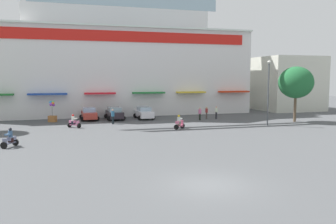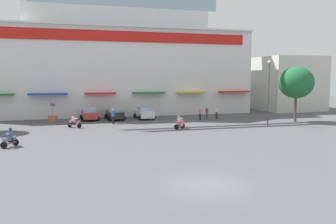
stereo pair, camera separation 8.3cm
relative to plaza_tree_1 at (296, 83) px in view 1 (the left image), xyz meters
The scene contains 16 objects.
ground_plane 20.86m from the plaza_tree_1, 161.36° to the right, with size 128.00×128.00×0.00m, color #4E5052.
colonial_building 26.23m from the plaza_tree_1, 138.61° to the left, with size 38.05×17.73×23.09m.
flank_building_right 16.73m from the plaza_tree_1, 61.53° to the left, with size 9.21×11.70×8.60m.
plaza_tree_1 is the anchor object (origin of this frame).
parked_car_0 25.57m from the plaza_tree_1, 160.80° to the left, with size 2.39×3.95×1.56m.
parked_car_1 22.59m from the plaza_tree_1, 158.65° to the left, with size 2.42×4.41×1.55m.
parked_car_2 19.04m from the plaza_tree_1, 155.73° to the left, with size 2.41×4.18×1.56m.
scooter_rider_0 31.54m from the plaza_tree_1, 167.41° to the right, with size 1.17×1.52×1.51m.
scooter_rider_2 26.13m from the plaza_tree_1, behind, with size 1.41×1.29×1.46m.
scooter_rider_3 15.75m from the plaza_tree_1, behind, with size 1.41×1.39×1.50m.
pedestrian_0 12.05m from the plaza_tree_1, 156.48° to the left, with size 0.51×0.51×1.57m.
pedestrian_1 11.36m from the plaza_tree_1, 149.44° to the left, with size 0.45×0.45×1.57m.
pedestrian_2 10.22m from the plaza_tree_1, 147.90° to the left, with size 0.56×0.56×1.64m.
pedestrian_3 22.06m from the plaza_tree_1, 169.76° to the left, with size 0.52×0.52×1.71m.
streetlamp_near 5.22m from the plaza_tree_1, 159.59° to the right, with size 0.40×0.40×7.18m.
balloon_vendor_cart 29.43m from the plaza_tree_1, 164.79° to the left, with size 1.08×0.95×2.55m.
Camera 1 is at (-6.45, -15.41, 5.43)m, focal length 36.19 mm.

